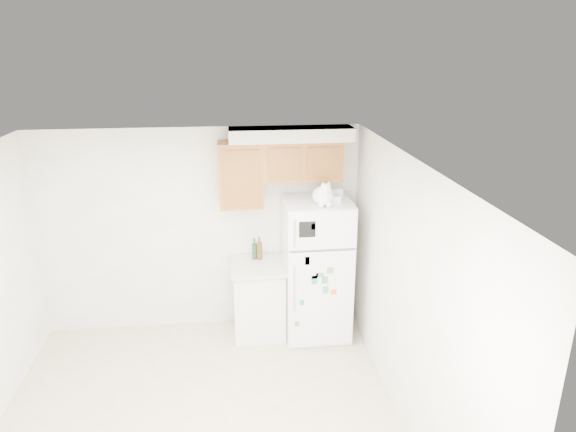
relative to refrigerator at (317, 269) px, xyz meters
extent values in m
cube|color=white|center=(-1.36, 0.39, 0.40)|extent=(3.80, 0.04, 2.50)
cube|color=white|center=(0.54, -1.61, 0.40)|extent=(0.04, 4.00, 2.50)
cube|color=white|center=(-1.36, -1.61, 1.65)|extent=(3.80, 4.00, 0.04)
cube|color=brown|center=(-0.16, 0.22, 1.27)|extent=(0.90, 0.33, 0.45)
cube|color=brown|center=(-0.86, 0.22, 1.12)|extent=(0.50, 0.33, 0.75)
cube|color=silver|center=(-0.28, 0.23, 1.57)|extent=(1.40, 0.37, 0.15)
cube|color=white|center=(0.00, 0.01, 0.00)|extent=(0.76, 0.72, 1.70)
cube|color=white|center=(0.00, -0.36, 0.62)|extent=(0.74, 0.03, 0.44)
cube|color=white|center=(0.00, -0.36, -0.22)|extent=(0.74, 0.03, 1.19)
cube|color=#59595B|center=(0.00, -0.36, 0.40)|extent=(0.74, 0.03, 0.02)
cylinder|color=silver|center=(-0.32, -0.39, 0.62)|extent=(0.02, 0.02, 0.32)
cylinder|color=silver|center=(-0.32, -0.39, -0.05)|extent=(0.02, 0.02, 0.55)
cube|color=black|center=(-0.18, -0.38, 0.65)|extent=(0.18, 0.00, 0.18)
cube|color=white|center=(-0.16, -0.38, 0.20)|extent=(0.22, 0.00, 0.28)
cube|color=teal|center=(-0.09, -0.38, 0.05)|extent=(0.06, 0.00, 0.11)
cube|color=#419072|center=(-0.03, -0.38, 0.10)|extent=(0.09, 0.00, 0.05)
cube|color=teal|center=(-0.23, -0.38, -0.23)|extent=(0.05, 0.00, 0.06)
cube|color=#ED5A27|center=(0.13, -0.38, -0.12)|extent=(0.06, 0.00, 0.06)
cube|color=#439553|center=(0.04, -0.38, -0.09)|extent=(0.07, 0.00, 0.09)
cube|color=yellow|center=(-0.17, -0.38, 0.28)|extent=(0.05, 0.00, 0.10)
cube|color=#5C9148|center=(0.08, -0.38, 0.16)|extent=(0.07, 0.00, 0.08)
cube|color=#3C8463|center=(0.03, -0.38, 0.04)|extent=(0.07, 0.00, 0.09)
cube|color=#588E47|center=(-0.28, -0.38, -0.50)|extent=(0.06, 0.00, 0.07)
cube|color=#A1BCE5|center=(-0.11, -0.38, 0.68)|extent=(0.05, 0.00, 0.07)
cube|color=white|center=(-0.69, 0.07, -0.41)|extent=(0.60, 0.60, 0.88)
cube|color=beige|center=(-0.69, 0.05, 0.05)|extent=(0.64, 0.64, 0.04)
ellipsoid|color=white|center=(0.03, -0.12, 0.94)|extent=(0.24, 0.32, 0.20)
ellipsoid|color=white|center=(0.03, -0.21, 0.99)|extent=(0.17, 0.14, 0.19)
sphere|color=white|center=(0.03, -0.26, 1.06)|extent=(0.12, 0.12, 0.12)
cone|color=white|center=(0.00, -0.26, 1.12)|extent=(0.04, 0.04, 0.05)
cone|color=white|center=(0.06, -0.26, 1.12)|extent=(0.04, 0.04, 0.05)
cone|color=#D88C8C|center=(0.00, -0.27, 1.12)|extent=(0.02, 0.02, 0.03)
cone|color=#D88C8C|center=(0.06, -0.27, 1.12)|extent=(0.02, 0.02, 0.03)
sphere|color=white|center=(0.03, -0.31, 1.04)|extent=(0.05, 0.05, 0.05)
sphere|color=white|center=(-0.01, -0.25, 0.88)|extent=(0.06, 0.06, 0.06)
sphere|color=white|center=(0.07, -0.25, 0.88)|extent=(0.06, 0.06, 0.06)
cylinder|color=white|center=(0.13, -0.01, 0.88)|extent=(0.15, 0.20, 0.07)
cube|color=white|center=(0.21, 0.14, 0.90)|extent=(0.19, 0.14, 0.10)
cube|color=white|center=(0.16, -0.10, 0.89)|extent=(0.16, 0.12, 0.09)
camera|label=1|loc=(-0.99, -5.47, 2.57)|focal=32.00mm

